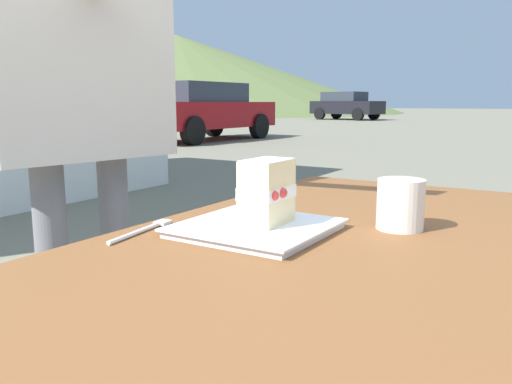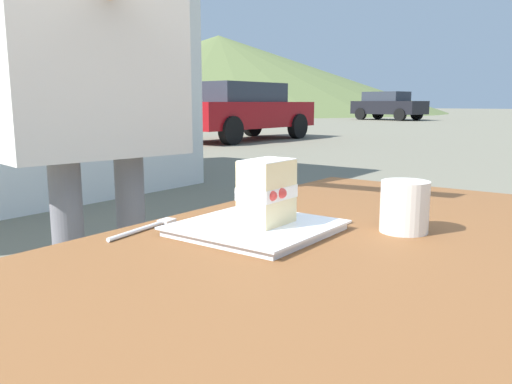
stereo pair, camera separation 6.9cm
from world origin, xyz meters
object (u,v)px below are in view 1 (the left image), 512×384
at_px(dessert_plate, 256,228).
at_px(parked_car_near, 203,110).
at_px(coffee_cup, 401,204).
at_px(cake_slice, 267,192).
at_px(diner_person, 74,44).
at_px(parked_car_extra, 346,105).
at_px(dessert_fork, 145,229).
at_px(patio_table, 410,364).

relative_size(dessert_plate, parked_car_near, 0.06).
height_order(coffee_cup, parked_car_near, parked_car_near).
relative_size(cake_slice, diner_person, 0.07).
distance_m(cake_slice, parked_car_extra, 28.41).
height_order(cake_slice, coffee_cup, cake_slice).
xyz_separation_m(dessert_plate, parked_car_near, (9.79, 7.70, 0.02)).
distance_m(dessert_fork, coffee_cup, 0.46).
distance_m(dessert_plate, cake_slice, 0.07).
distance_m(coffee_cup, parked_car_extra, 28.34).
xyz_separation_m(parked_car_near, parked_car_extra, (16.60, 2.83, 0.02)).
xyz_separation_m(cake_slice, coffee_cup, (0.15, -0.19, -0.03)).
bearing_deg(patio_table, parked_car_near, 38.86).
distance_m(dessert_plate, parked_car_extra, 28.41).
xyz_separation_m(diner_person, parked_car_extra, (26.29, 9.96, -0.31)).
xyz_separation_m(cake_slice, diner_person, (0.09, 0.58, 0.29)).
distance_m(coffee_cup, diner_person, 0.84).
bearing_deg(patio_table, coffee_cup, 19.12).
relative_size(coffee_cup, parked_car_near, 0.02).
bearing_deg(parked_car_extra, dessert_plate, -158.24).
height_order(diner_person, parked_car_extra, diner_person).
bearing_deg(dessert_plate, coffee_cup, -52.28).
height_order(patio_table, dessert_fork, dessert_fork).
bearing_deg(parked_car_extra, coffee_cup, -157.74).
distance_m(coffee_cup, parked_car_near, 12.46).
distance_m(dessert_plate, coffee_cup, 0.26).
xyz_separation_m(dessert_plate, coffee_cup, (0.16, -0.21, 0.04)).
bearing_deg(parked_car_near, dessert_plate, -141.80).
xyz_separation_m(cake_slice, dessert_fork, (-0.11, 0.18, -0.07)).
distance_m(cake_slice, diner_person, 0.66).
relative_size(dessert_fork, parked_car_near, 0.04).
bearing_deg(coffee_cup, cake_slice, 127.61).
bearing_deg(parked_car_extra, dessert_fork, -158.63).
distance_m(dessert_fork, parked_car_extra, 28.44).
bearing_deg(coffee_cup, diner_person, 94.47).
bearing_deg(parked_car_near, cake_slice, -141.71).
xyz_separation_m(patio_table, parked_car_near, (9.95, 8.02, 0.10)).
relative_size(patio_table, dessert_fork, 9.89).
distance_m(patio_table, dessert_fork, 0.50).
bearing_deg(cake_slice, patio_table, -120.08).
bearing_deg(diner_person, parked_car_extra, 20.75).
xyz_separation_m(patio_table, coffee_cup, (0.32, 0.11, 0.13)).
bearing_deg(patio_table, cake_slice, 59.92).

